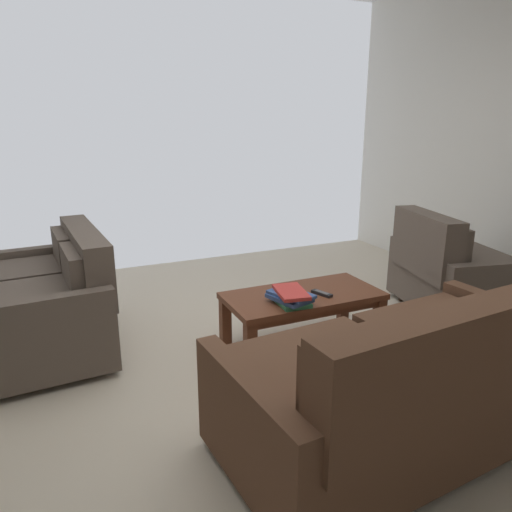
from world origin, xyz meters
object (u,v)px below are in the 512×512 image
at_px(armchair_side, 452,272).
at_px(tv_remote, 322,293).
at_px(sofa_main, 410,382).
at_px(coffee_table, 303,302).
at_px(book_stack, 291,297).
at_px(loveseat_near, 50,299).

distance_m(armchair_side, tv_remote, 1.35).
bearing_deg(sofa_main, armchair_side, -141.35).
bearing_deg(tv_remote, armchair_side, -174.65).
distance_m(sofa_main, armchair_side, 1.94).
bearing_deg(sofa_main, coffee_table, -93.59).
bearing_deg(book_stack, tv_remote, -167.97).
relative_size(loveseat_near, tv_remote, 8.28).
height_order(coffee_table, book_stack, book_stack).
xyz_separation_m(sofa_main, tv_remote, (-0.18, -1.09, 0.05)).
relative_size(sofa_main, armchair_side, 1.65).
relative_size(coffee_table, book_stack, 3.15).
distance_m(coffee_table, armchair_side, 1.44).
bearing_deg(coffee_table, armchair_side, -178.12).
height_order(loveseat_near, tv_remote, loveseat_near).
xyz_separation_m(sofa_main, armchair_side, (-1.52, -1.21, -0.01)).
relative_size(loveseat_near, book_stack, 3.96).
relative_size(loveseat_near, coffee_table, 1.26).
height_order(loveseat_near, coffee_table, loveseat_near).
relative_size(sofa_main, coffee_table, 1.69).
xyz_separation_m(loveseat_near, armchair_side, (-3.06, 0.68, -0.01)).
relative_size(coffee_table, armchair_side, 0.97).
distance_m(loveseat_near, book_stack, 1.69).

